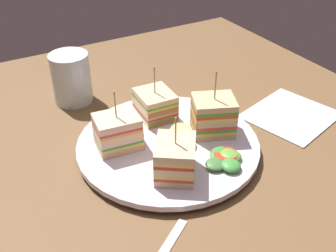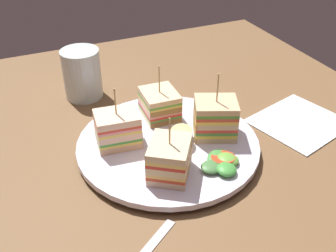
{
  "view_description": "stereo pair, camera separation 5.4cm",
  "coord_description": "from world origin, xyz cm",
  "px_view_note": "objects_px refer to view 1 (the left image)",
  "views": [
    {
      "loc": [
        -26.26,
        -45.72,
        40.35
      ],
      "look_at": [
        0.0,
        0.0,
        4.73
      ],
      "focal_mm": 43.29,
      "sensor_mm": 36.0,
      "label": 1
    },
    {
      "loc": [
        -21.45,
        -48.17,
        40.35
      ],
      "look_at": [
        0.0,
        0.0,
        4.73
      ],
      "focal_mm": 43.29,
      "sensor_mm": 36.0,
      "label": 2
    }
  ],
  "objects_px": {
    "plate": "(168,145)",
    "sandwich_wedge_3": "(118,132)",
    "drinking_glass": "(72,81)",
    "napkin": "(291,115)",
    "sandwich_wedge_2": "(155,105)",
    "sandwich_wedge_0": "(175,159)",
    "sandwich_wedge_1": "(213,116)",
    "chip_pile": "(179,136)"
  },
  "relations": [
    {
      "from": "sandwich_wedge_1",
      "to": "sandwich_wedge_2",
      "type": "xyz_separation_m",
      "value": [
        -0.06,
        0.09,
        -0.01
      ]
    },
    {
      "from": "chip_pile",
      "to": "napkin",
      "type": "distance_m",
      "value": 0.23
    },
    {
      "from": "sandwich_wedge_0",
      "to": "sandwich_wedge_1",
      "type": "relative_size",
      "value": 0.87
    },
    {
      "from": "sandwich_wedge_0",
      "to": "sandwich_wedge_1",
      "type": "xyz_separation_m",
      "value": [
        0.11,
        0.06,
        0.0
      ]
    },
    {
      "from": "chip_pile",
      "to": "drinking_glass",
      "type": "height_order",
      "value": "drinking_glass"
    },
    {
      "from": "plate",
      "to": "sandwich_wedge_2",
      "type": "bearing_deg",
      "value": 76.57
    },
    {
      "from": "plate",
      "to": "chip_pile",
      "type": "height_order",
      "value": "chip_pile"
    },
    {
      "from": "chip_pile",
      "to": "drinking_glass",
      "type": "xyz_separation_m",
      "value": [
        -0.1,
        0.24,
        0.01
      ]
    },
    {
      "from": "sandwich_wedge_0",
      "to": "drinking_glass",
      "type": "distance_m",
      "value": 0.31
    },
    {
      "from": "sandwich_wedge_3",
      "to": "chip_pile",
      "type": "relative_size",
      "value": 1.56
    },
    {
      "from": "sandwich_wedge_0",
      "to": "napkin",
      "type": "bearing_deg",
      "value": -45.14
    },
    {
      "from": "plate",
      "to": "sandwich_wedge_3",
      "type": "height_order",
      "value": "sandwich_wedge_3"
    },
    {
      "from": "sandwich_wedge_0",
      "to": "sandwich_wedge_3",
      "type": "xyz_separation_m",
      "value": [
        -0.04,
        0.1,
        0.0
      ]
    },
    {
      "from": "sandwich_wedge_0",
      "to": "drinking_glass",
      "type": "height_order",
      "value": "sandwich_wedge_0"
    },
    {
      "from": "sandwich_wedge_3",
      "to": "napkin",
      "type": "xyz_separation_m",
      "value": [
        0.32,
        -0.05,
        -0.04
      ]
    },
    {
      "from": "napkin",
      "to": "drinking_glass",
      "type": "distance_m",
      "value": 0.42
    },
    {
      "from": "sandwich_wedge_3",
      "to": "napkin",
      "type": "height_order",
      "value": "sandwich_wedge_3"
    },
    {
      "from": "sandwich_wedge_1",
      "to": "sandwich_wedge_3",
      "type": "bearing_deg",
      "value": 8.7
    },
    {
      "from": "sandwich_wedge_3",
      "to": "drinking_glass",
      "type": "distance_m",
      "value": 0.2
    },
    {
      "from": "sandwich_wedge_0",
      "to": "napkin",
      "type": "distance_m",
      "value": 0.29
    },
    {
      "from": "sandwich_wedge_3",
      "to": "drinking_glass",
      "type": "xyz_separation_m",
      "value": [
        -0.01,
        0.2,
        -0.0
      ]
    },
    {
      "from": "drinking_glass",
      "to": "napkin",
      "type": "bearing_deg",
      "value": -37.81
    },
    {
      "from": "sandwich_wedge_1",
      "to": "sandwich_wedge_2",
      "type": "height_order",
      "value": "sandwich_wedge_1"
    },
    {
      "from": "sandwich_wedge_0",
      "to": "chip_pile",
      "type": "bearing_deg",
      "value": -0.62
    },
    {
      "from": "sandwich_wedge_0",
      "to": "sandwich_wedge_3",
      "type": "height_order",
      "value": "sandwich_wedge_3"
    },
    {
      "from": "sandwich_wedge_1",
      "to": "chip_pile",
      "type": "relative_size",
      "value": 1.75
    },
    {
      "from": "sandwich_wedge_2",
      "to": "napkin",
      "type": "relative_size",
      "value": 0.64
    },
    {
      "from": "plate",
      "to": "sandwich_wedge_2",
      "type": "height_order",
      "value": "sandwich_wedge_2"
    },
    {
      "from": "sandwich_wedge_2",
      "to": "napkin",
      "type": "height_order",
      "value": "sandwich_wedge_2"
    },
    {
      "from": "sandwich_wedge_2",
      "to": "napkin",
      "type": "xyz_separation_m",
      "value": [
        0.23,
        -0.1,
        -0.04
      ]
    },
    {
      "from": "plate",
      "to": "sandwich_wedge_1",
      "type": "height_order",
      "value": "sandwich_wedge_1"
    },
    {
      "from": "sandwich_wedge_2",
      "to": "chip_pile",
      "type": "bearing_deg",
      "value": 1.51
    },
    {
      "from": "sandwich_wedge_3",
      "to": "drinking_glass",
      "type": "relative_size",
      "value": 1.03
    },
    {
      "from": "sandwich_wedge_1",
      "to": "sandwich_wedge_2",
      "type": "relative_size",
      "value": 1.15
    },
    {
      "from": "plate",
      "to": "drinking_glass",
      "type": "relative_size",
      "value": 3.03
    },
    {
      "from": "plate",
      "to": "sandwich_wedge_0",
      "type": "height_order",
      "value": "sandwich_wedge_0"
    },
    {
      "from": "sandwich_wedge_1",
      "to": "napkin",
      "type": "height_order",
      "value": "sandwich_wedge_1"
    },
    {
      "from": "plate",
      "to": "drinking_glass",
      "type": "height_order",
      "value": "drinking_glass"
    },
    {
      "from": "sandwich_wedge_1",
      "to": "plate",
      "type": "bearing_deg",
      "value": 14.86
    },
    {
      "from": "sandwich_wedge_2",
      "to": "sandwich_wedge_0",
      "type": "bearing_deg",
      "value": -14.95
    },
    {
      "from": "sandwich_wedge_0",
      "to": "sandwich_wedge_3",
      "type": "bearing_deg",
      "value": 58.16
    },
    {
      "from": "chip_pile",
      "to": "drinking_glass",
      "type": "bearing_deg",
      "value": 111.77
    }
  ]
}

